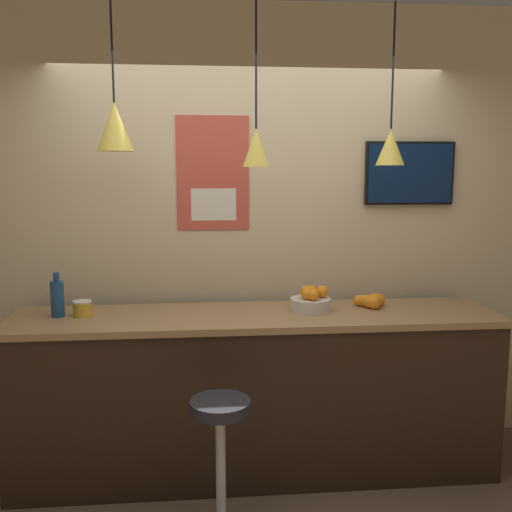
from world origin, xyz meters
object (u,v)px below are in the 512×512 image
at_px(bar_stool, 221,453).
at_px(fruit_bowl, 311,301).
at_px(juice_bottle, 57,298).
at_px(mounted_tv, 410,173).
at_px(spread_jar, 82,308).

height_order(bar_stool, fruit_bowl, fruit_bowl).
distance_m(bar_stool, fruit_bowl, 1.08).
height_order(juice_bottle, mounted_tv, mounted_tv).
xyz_separation_m(bar_stool, juice_bottle, (-0.93, 0.69, 0.65)).
xyz_separation_m(juice_bottle, mounted_tv, (2.22, 0.34, 0.72)).
bearing_deg(fruit_bowl, mounted_tv, 25.46).
xyz_separation_m(fruit_bowl, spread_jar, (-1.37, 0.00, -0.02)).
bearing_deg(spread_jar, fruit_bowl, -0.14).
distance_m(fruit_bowl, spread_jar, 1.37).
bearing_deg(spread_jar, mounted_tv, 9.19).
height_order(bar_stool, juice_bottle, juice_bottle).
xyz_separation_m(bar_stool, spread_jar, (-0.79, 0.69, 0.59)).
relative_size(juice_bottle, mounted_tv, 0.44).
distance_m(spread_jar, mounted_tv, 2.25).
xyz_separation_m(bar_stool, mounted_tv, (1.29, 1.03, 1.37)).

